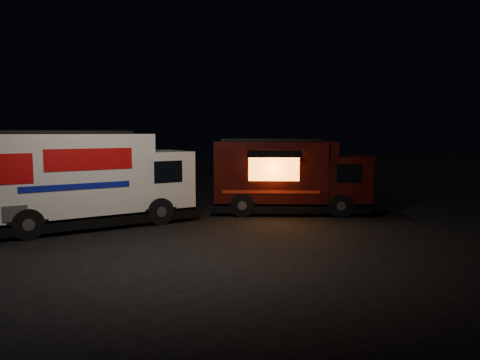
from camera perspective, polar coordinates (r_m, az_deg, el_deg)
name	(u,v)px	position (r m, az deg, el deg)	size (l,w,h in m)	color
ground	(235,226)	(14.58, -0.67, -5.66)	(80.00, 80.00, 0.00)	black
white_truck	(91,179)	(15.18, -17.75, 0.17)	(6.53, 2.23, 2.96)	silver
red_truck	(291,176)	(17.01, 6.26, 0.54)	(5.77, 2.12, 2.68)	#350E09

